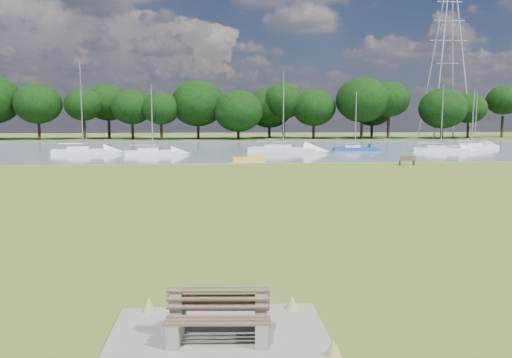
{
  "coord_description": "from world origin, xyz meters",
  "views": [
    {
      "loc": [
        -0.0,
        -23.07,
        4.27
      ],
      "look_at": [
        1.65,
        -2.0,
        1.62
      ],
      "focal_mm": 35.0,
      "sensor_mm": 36.0,
      "label": 1
    }
  ],
  "objects": [
    {
      "name": "sailboat_2",
      "position": [
        33.57,
        39.75,
        0.49
      ],
      "size": [
        6.83,
        3.6,
        7.43
      ],
      "rotation": [
        0.0,
        0.0,
        0.28
      ],
      "color": "silver",
      "rests_on": "river"
    },
    {
      "name": "river",
      "position": [
        0.0,
        42.0,
        0.0
      ],
      "size": [
        220.0,
        40.0,
        0.1
      ],
      "primitive_type": "cube",
      "color": "gray",
      "rests_on": "ground"
    },
    {
      "name": "sailboat_7",
      "position": [
        32.77,
        38.98,
        0.54
      ],
      "size": [
        6.55,
        4.07,
        7.73
      ],
      "rotation": [
        0.0,
        0.0,
        0.39
      ],
      "color": "silver",
      "rests_on": "river"
    },
    {
      "name": "kayak",
      "position": [
        3.05,
        25.14,
        0.21
      ],
      "size": [
        3.36,
        1.59,
        0.33
      ],
      "primitive_type": "cube",
      "rotation": [
        0.0,
        0.0,
        0.26
      ],
      "color": "gold",
      "rests_on": "river"
    },
    {
      "name": "riverbank_bench",
      "position": [
        16.71,
        19.51,
        0.43
      ],
      "size": [
        1.42,
        0.51,
        0.86
      ],
      "rotation": [
        0.0,
        0.0,
        -0.06
      ],
      "color": "brown",
      "rests_on": "ground"
    },
    {
      "name": "tree_line",
      "position": [
        -4.55,
        68.0,
        6.53
      ],
      "size": [
        132.09,
        9.1,
        11.01
      ],
      "color": "black",
      "rests_on": "far_bank"
    },
    {
      "name": "bench_pair",
      "position": [
        0.0,
        -14.0,
        0.52
      ],
      "size": [
        2.0,
        1.27,
        1.04
      ],
      "rotation": [
        0.0,
        0.0,
        -0.07
      ],
      "color": "gray",
      "rests_on": "concrete_pad"
    },
    {
      "name": "ground",
      "position": [
        0.0,
        0.0,
        0.0
      ],
      "size": [
        220.0,
        220.0,
        0.0
      ],
      "primitive_type": "plane",
      "color": "olive"
    },
    {
      "name": "sailboat_3",
      "position": [
        -7.12,
        32.42,
        0.52
      ],
      "size": [
        6.23,
        2.53,
        7.73
      ],
      "rotation": [
        0.0,
        0.0,
        0.14
      ],
      "color": "silver",
      "rests_on": "river"
    },
    {
      "name": "sailboat_1",
      "position": [
        26.73,
        34.83,
        0.48
      ],
      "size": [
        6.67,
        3.39,
        8.02
      ],
      "rotation": [
        0.0,
        0.0,
        -0.26
      ],
      "color": "silver",
      "rests_on": "river"
    },
    {
      "name": "sailboat_8",
      "position": [
        7.78,
        35.91,
        0.56
      ],
      "size": [
        8.45,
        5.21,
        9.48
      ],
      "rotation": [
        0.0,
        0.0,
        -0.39
      ],
      "color": "silver",
      "rests_on": "river"
    },
    {
      "name": "pylon",
      "position": [
        43.59,
        70.0,
        19.12
      ],
      "size": [
        7.25,
        5.08,
        30.19
      ],
      "color": "#A6AAB1",
      "rests_on": "far_bank"
    },
    {
      "name": "concrete_pad",
      "position": [
        0.0,
        -14.0,
        0.05
      ],
      "size": [
        4.2,
        3.2,
        0.1
      ],
      "primitive_type": "cube",
      "color": "gray",
      "rests_on": "ground"
    },
    {
      "name": "sailboat_6",
      "position": [
        16.99,
        37.41,
        0.45
      ],
      "size": [
        5.49,
        1.68,
        7.2
      ],
      "rotation": [
        0.0,
        0.0,
        -0.03
      ],
      "color": "navy",
      "rests_on": "river"
    },
    {
      "name": "far_bank",
      "position": [
        0.0,
        72.0,
        0.0
      ],
      "size": [
        220.0,
        20.0,
        0.4
      ],
      "primitive_type": "cube",
      "color": "#4C6626",
      "rests_on": "ground"
    },
    {
      "name": "sailboat_0",
      "position": [
        -15.27,
        35.01,
        0.57
      ],
      "size": [
        6.99,
        3.04,
        10.49
      ],
      "rotation": [
        0.0,
        0.0,
        0.17
      ],
      "color": "silver",
      "rests_on": "river"
    }
  ]
}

